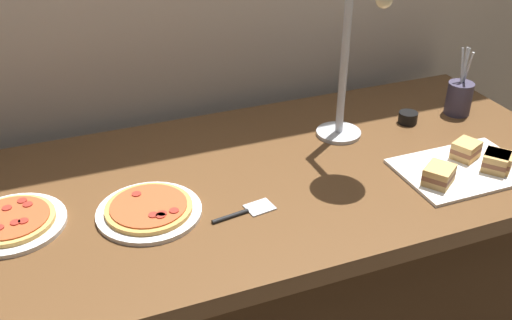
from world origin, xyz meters
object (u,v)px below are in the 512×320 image
object	(u,v)px
sandwich_platter	(468,166)
sauce_cup_near	(408,117)
pizza_plate_front	(12,221)
pizza_plate_center	(149,210)
utensil_holder	(459,97)
heat_lamp	(376,6)
serving_spatula	(246,212)

from	to	relation	value
sandwich_platter	sauce_cup_near	xyz separation A→B (m)	(0.02, 0.32, -0.00)
sandwich_platter	sauce_cup_near	bearing A→B (deg)	86.71
pizza_plate_front	pizza_plate_center	world-z (taller)	same
sandwich_platter	utensil_holder	xyz separation A→B (m)	(0.21, 0.32, 0.04)
heat_lamp	sandwich_platter	xyz separation A→B (m)	(0.23, -0.19, -0.42)
sandwich_platter	pizza_plate_front	bearing A→B (deg)	170.33
heat_lamp	sauce_cup_near	world-z (taller)	heat_lamp
pizza_plate_center	heat_lamp	bearing A→B (deg)	5.81
pizza_plate_front	sauce_cup_near	distance (m)	1.23
pizza_plate_front	pizza_plate_center	size ratio (longest dim) A/B	0.98
utensil_holder	pizza_plate_center	bearing A→B (deg)	-169.94
sauce_cup_near	pizza_plate_front	bearing A→B (deg)	-174.45
pizza_plate_center	utensil_holder	distance (m)	1.11
pizza_plate_front	sauce_cup_near	world-z (taller)	sauce_cup_near
sandwich_platter	utensil_holder	size ratio (longest dim) A/B	1.60
pizza_plate_center	sandwich_platter	xyz separation A→B (m)	(0.88, -0.13, 0.01)
sandwich_platter	utensil_holder	bearing A→B (deg)	56.58
sauce_cup_near	utensil_holder	xyz separation A→B (m)	(0.19, -0.00, 0.04)
sandwich_platter	utensil_holder	distance (m)	0.39
pizza_plate_center	sandwich_platter	world-z (taller)	sandwich_platter
utensil_holder	serving_spatula	size ratio (longest dim) A/B	1.31
pizza_plate_front	utensil_holder	size ratio (longest dim) A/B	1.14
serving_spatula	sauce_cup_near	bearing A→B (deg)	22.55
pizza_plate_center	utensil_holder	xyz separation A→B (m)	(1.09, 0.19, 0.05)
sauce_cup_near	serving_spatula	distance (m)	0.72
sauce_cup_near	utensil_holder	distance (m)	0.20
pizza_plate_front	utensil_holder	bearing A→B (deg)	4.77
utensil_holder	serving_spatula	world-z (taller)	utensil_holder
pizza_plate_front	serving_spatula	distance (m)	0.57
sauce_cup_near	heat_lamp	bearing A→B (deg)	-152.77
utensil_holder	serving_spatula	xyz separation A→B (m)	(-0.86, -0.28, -0.06)
pizza_plate_center	sauce_cup_near	world-z (taller)	sauce_cup_near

